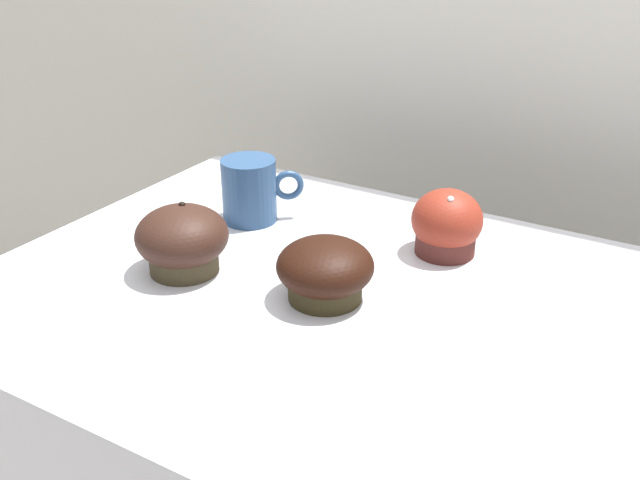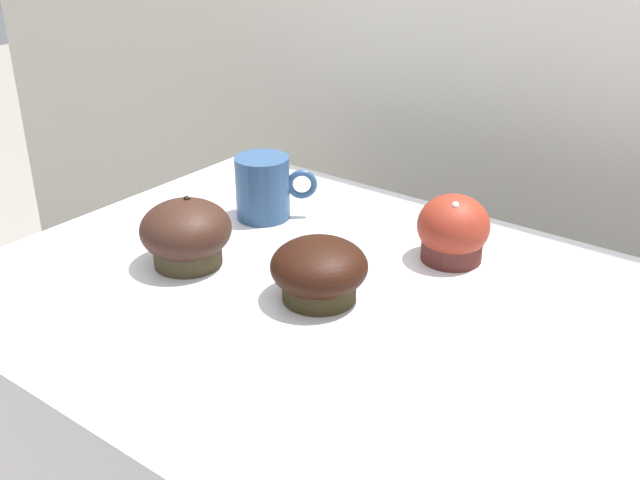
{
  "view_description": "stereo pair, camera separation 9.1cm",
  "coord_description": "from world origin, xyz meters",
  "px_view_note": "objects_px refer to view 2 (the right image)",
  "views": [
    {
      "loc": [
        0.3,
        -0.66,
        1.33
      ],
      "look_at": [
        -0.12,
        0.04,
        0.94
      ],
      "focal_mm": 42.0,
      "sensor_mm": 36.0,
      "label": 1
    },
    {
      "loc": [
        0.37,
        -0.61,
        1.33
      ],
      "look_at": [
        -0.12,
        0.04,
        0.94
      ],
      "focal_mm": 42.0,
      "sensor_mm": 36.0,
      "label": 2
    }
  ],
  "objects_px": {
    "muffin_back_left": "(186,234)",
    "muffin_back_right": "(453,231)",
    "muffin_front_center": "(319,271)",
    "coffee_cup": "(264,186)"
  },
  "relations": [
    {
      "from": "muffin_back_left",
      "to": "muffin_back_right",
      "type": "distance_m",
      "value": 0.33
    },
    {
      "from": "muffin_front_center",
      "to": "muffin_back_right",
      "type": "bearing_deg",
      "value": 67.74
    },
    {
      "from": "muffin_back_left",
      "to": "coffee_cup",
      "type": "height_order",
      "value": "coffee_cup"
    },
    {
      "from": "muffin_back_left",
      "to": "muffin_back_right",
      "type": "relative_size",
      "value": 1.25
    },
    {
      "from": "muffin_front_center",
      "to": "muffin_back_right",
      "type": "height_order",
      "value": "muffin_back_right"
    },
    {
      "from": "muffin_back_left",
      "to": "coffee_cup",
      "type": "bearing_deg",
      "value": 96.32
    },
    {
      "from": "muffin_back_left",
      "to": "coffee_cup",
      "type": "distance_m",
      "value": 0.17
    },
    {
      "from": "muffin_back_right",
      "to": "coffee_cup",
      "type": "xyz_separation_m",
      "value": [
        -0.28,
        -0.04,
        0.01
      ]
    },
    {
      "from": "muffin_back_right",
      "to": "muffin_front_center",
      "type": "bearing_deg",
      "value": -112.26
    },
    {
      "from": "muffin_front_center",
      "to": "muffin_back_left",
      "type": "xyz_separation_m",
      "value": [
        -0.18,
        -0.03,
        0.01
      ]
    }
  ]
}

